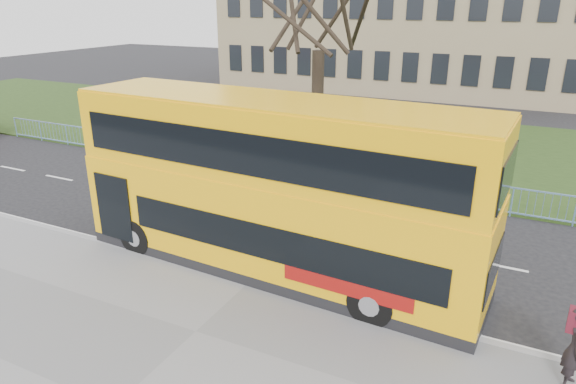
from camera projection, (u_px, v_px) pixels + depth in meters
name	position (u px, v px, depth m)	size (l,w,h in m)	color
ground	(277.00, 260.00, 15.34)	(120.00, 120.00, 0.00)	black
kerb	(251.00, 282.00, 14.02)	(80.00, 0.20, 0.14)	gray
grass_verge	(400.00, 145.00, 27.35)	(80.00, 15.40, 0.08)	#1F3513
guard_railing	(352.00, 178.00, 20.70)	(40.00, 0.12, 1.10)	#78A7D6
bare_tree	(319.00, 28.00, 22.83)	(8.45, 8.45, 12.07)	black
civic_building	(410.00, 3.00, 44.37)	(30.00, 15.00, 14.00)	#8D7A5A
yellow_bus	(274.00, 184.00, 13.92)	(11.69, 3.37, 4.84)	#FFB50A
pedestrian	(576.00, 348.00, 9.91)	(0.62, 0.41, 1.71)	black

